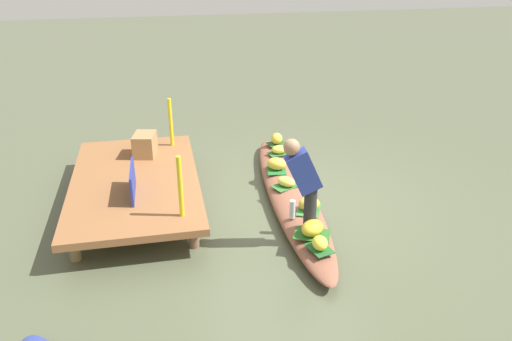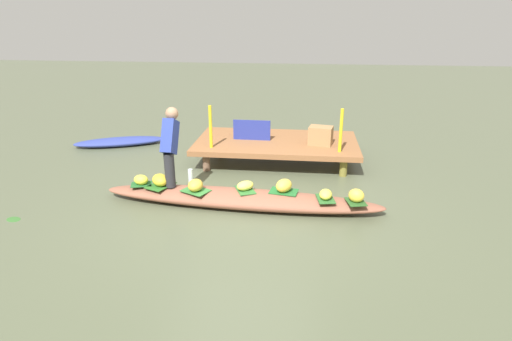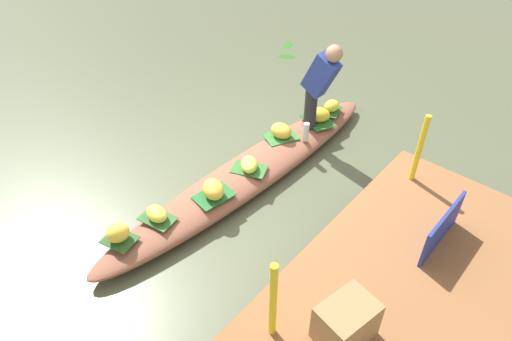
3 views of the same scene
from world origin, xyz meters
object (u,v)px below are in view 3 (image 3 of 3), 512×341
(banana_bunch_5, at_px, (332,106))
(banana_bunch_6, at_px, (249,164))
(banana_bunch_4, at_px, (157,214))
(water_bottle, at_px, (306,132))
(banana_bunch_2, at_px, (118,233))
(produce_crate, at_px, (346,321))
(banana_bunch_1, at_px, (213,189))
(market_banner, at_px, (442,228))
(banana_bunch_3, at_px, (281,131))
(vendor_person, at_px, (320,82))
(banana_bunch_0, at_px, (318,115))
(vendor_boat, at_px, (250,173))

(banana_bunch_5, height_order, banana_bunch_6, banana_bunch_5)
(banana_bunch_4, relative_size, water_bottle, 1.05)
(banana_bunch_2, relative_size, produce_crate, 0.52)
(banana_bunch_1, relative_size, banana_bunch_5, 1.30)
(banana_bunch_5, xyz_separation_m, produce_crate, (2.87, 1.98, 0.27))
(banana_bunch_1, relative_size, water_bottle, 1.21)
(banana_bunch_4, relative_size, market_banner, 0.35)
(banana_bunch_3, xyz_separation_m, banana_bunch_4, (1.97, -0.08, -0.02))
(banana_bunch_2, bearing_deg, vendor_person, 172.64)
(banana_bunch_2, height_order, water_bottle, water_bottle)
(banana_bunch_0, relative_size, produce_crate, 0.71)
(vendor_person, bearing_deg, banana_bunch_2, -7.36)
(banana_bunch_4, height_order, banana_bunch_6, banana_bunch_6)
(banana_bunch_0, height_order, banana_bunch_3, banana_bunch_0)
(banana_bunch_4, height_order, vendor_person, vendor_person)
(banana_bunch_3, height_order, banana_bunch_4, banana_bunch_3)
(banana_bunch_5, height_order, vendor_person, vendor_person)
(banana_bunch_3, height_order, vendor_person, vendor_person)
(banana_bunch_0, relative_size, banana_bunch_4, 1.20)
(banana_bunch_5, height_order, market_banner, market_banner)
(vendor_person, height_order, produce_crate, vendor_person)
(banana_bunch_0, distance_m, water_bottle, 0.48)
(banana_bunch_4, bearing_deg, produce_crate, 90.74)
(banana_bunch_2, height_order, banana_bunch_4, banana_bunch_2)
(banana_bunch_0, xyz_separation_m, market_banner, (1.19, 2.15, 0.28))
(banana_bunch_1, xyz_separation_m, banana_bunch_2, (1.06, -0.26, 0.00))
(banana_bunch_1, relative_size, vendor_person, 0.25)
(vendor_boat, distance_m, banana_bunch_4, 1.31)
(banana_bunch_0, distance_m, produce_crate, 3.24)
(banana_bunch_4, bearing_deg, banana_bunch_6, 170.90)
(banana_bunch_0, relative_size, banana_bunch_3, 1.09)
(banana_bunch_1, xyz_separation_m, banana_bunch_5, (-2.27, 0.03, -0.02))
(produce_crate, bearing_deg, vendor_person, -141.30)
(produce_crate, bearing_deg, banana_bunch_6, -120.63)
(vendor_boat, height_order, market_banner, market_banner)
(banana_bunch_3, bearing_deg, banana_bunch_0, 166.55)
(banana_bunch_0, xyz_separation_m, vendor_person, (0.18, 0.09, 0.59))
(banana_bunch_3, relative_size, produce_crate, 0.65)
(banana_bunch_6, bearing_deg, banana_bunch_5, 178.94)
(vendor_boat, xyz_separation_m, vendor_person, (-1.11, 0.16, 0.81))
(banana_bunch_2, distance_m, banana_bunch_3, 2.41)
(banana_bunch_0, height_order, banana_bunch_4, banana_bunch_0)
(vendor_person, bearing_deg, banana_bunch_4, -7.28)
(market_banner, bearing_deg, banana_bunch_4, -58.63)
(vendor_boat, xyz_separation_m, banana_bunch_5, (-1.61, 0.08, 0.21))
(banana_bunch_1, height_order, banana_bunch_3, banana_bunch_1)
(vendor_boat, height_order, banana_bunch_6, banana_bunch_6)
(vendor_person, xyz_separation_m, water_bottle, (0.28, 0.04, -0.57))
(market_banner, bearing_deg, banana_bunch_2, -52.14)
(vendor_boat, relative_size, banana_bunch_5, 19.00)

